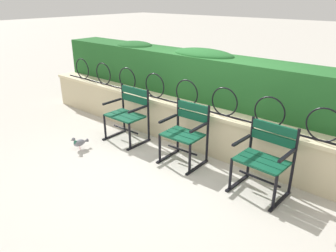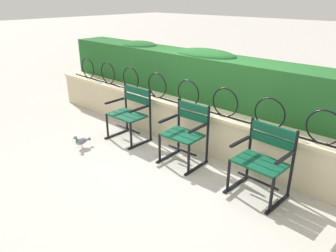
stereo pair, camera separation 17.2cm
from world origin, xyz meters
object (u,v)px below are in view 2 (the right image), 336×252
pigeon_near_chairs (81,141)px  park_chair_left (130,112)px  park_chair_right (263,159)px  park_chair_centre (186,132)px

pigeon_near_chairs → park_chair_left: bearing=67.4°
park_chair_left → park_chair_right: (2.38, 0.01, -0.01)m
park_chair_left → park_chair_right: 2.38m
park_chair_centre → pigeon_near_chairs: (-1.51, -0.78, -0.35)m
park_chair_centre → pigeon_near_chairs: size_ratio=2.99×
park_chair_centre → park_chair_right: 1.19m
park_chair_right → pigeon_near_chairs: park_chair_right is taller
park_chair_right → park_chair_left: bearing=-179.8°
park_chair_right → pigeon_near_chairs: 2.83m
park_chair_centre → park_chair_right: (1.19, 0.00, 0.00)m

